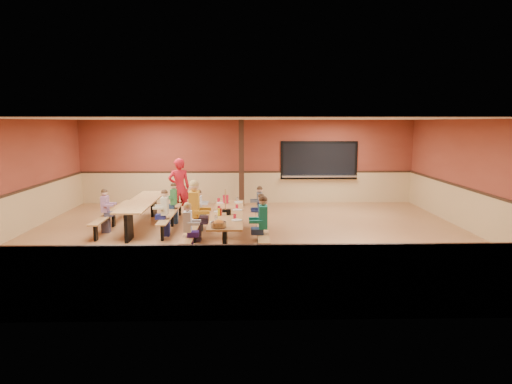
{
  "coord_description": "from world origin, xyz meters",
  "views": [
    {
      "loc": [
        -0.05,
        -11.43,
        2.93
      ],
      "look_at": [
        0.21,
        0.09,
        1.15
      ],
      "focal_mm": 32.0,
      "sensor_mm": 36.0,
      "label": 1
    }
  ],
  "objects": [
    {
      "name": "seated_child_white_left",
      "position": [
        -1.32,
        -1.7,
        0.59
      ],
      "size": [
        0.36,
        0.29,
        1.18
      ],
      "primitive_type": null,
      "color": "silver",
      "rests_on": "ground"
    },
    {
      "name": "cafeteria_table_main",
      "position": [
        -0.49,
        -0.52,
        0.53
      ],
      "size": [
        1.91,
        3.7,
        0.74
      ],
      "color": "#B47F47",
      "rests_on": "ground"
    },
    {
      "name": "condiment_mustard",
      "position": [
        -0.69,
        -0.88,
        0.82
      ],
      "size": [
        0.06,
        0.06,
        0.17
      ],
      "primitive_type": "cylinder",
      "color": "yellow",
      "rests_on": "cafeteria_table_main"
    },
    {
      "name": "ground",
      "position": [
        0.0,
        0.0,
        0.0
      ],
      "size": [
        12.0,
        12.0,
        0.0
      ],
      "primitive_type": "plane",
      "color": "brown",
      "rests_on": "ground"
    },
    {
      "name": "seated_child_tan_sec",
      "position": [
        -2.14,
        0.14,
        0.6
      ],
      "size": [
        0.36,
        0.3,
        1.19
      ],
      "primitive_type": null,
      "color": "beige",
      "rests_on": "ground"
    },
    {
      "name": "room_envelope",
      "position": [
        0.0,
        0.0,
        0.69
      ],
      "size": [
        12.04,
        10.04,
        3.02
      ],
      "color": "brown",
      "rests_on": "ground"
    },
    {
      "name": "seated_child_purple_sec",
      "position": [
        -3.79,
        0.54,
        0.58
      ],
      "size": [
        0.34,
        0.28,
        1.16
      ],
      "primitive_type": null,
      "color": "gray",
      "rests_on": "ground"
    },
    {
      "name": "seated_child_teal_right",
      "position": [
        0.33,
        -1.5,
        0.64
      ],
      "size": [
        0.41,
        0.33,
        1.29
      ],
      "primitive_type": null,
      "color": "#188270",
      "rests_on": "ground"
    },
    {
      "name": "seated_adult_yellow",
      "position": [
        -1.32,
        -0.38,
        0.75
      ],
      "size": [
        0.51,
        0.41,
        1.49
      ],
      "primitive_type": null,
      "color": "orange",
      "rests_on": "ground"
    },
    {
      "name": "seated_child_green_sec",
      "position": [
        -2.14,
        1.61,
        0.59
      ],
      "size": [
        0.35,
        0.29,
        1.17
      ],
      "primitive_type": null,
      "color": "#2F6C37",
      "rests_on": "ground"
    },
    {
      "name": "chip_bowl",
      "position": [
        -0.62,
        -2.11,
        0.81
      ],
      "size": [
        0.32,
        0.32,
        0.15
      ],
      "primitive_type": null,
      "color": "orange",
      "rests_on": "cafeteria_table_main"
    },
    {
      "name": "condiment_ketchup",
      "position": [
        -0.65,
        -0.86,
        0.82
      ],
      "size": [
        0.06,
        0.06,
        0.17
      ],
      "primitive_type": "cylinder",
      "color": "#B2140F",
      "rests_on": "cafeteria_table_main"
    },
    {
      "name": "table_paddle",
      "position": [
        -0.55,
        -0.43,
        0.88
      ],
      "size": [
        0.16,
        0.16,
        0.56
      ],
      "color": "black",
      "rests_on": "cafeteria_table_main"
    },
    {
      "name": "structural_post",
      "position": [
        -0.2,
        4.4,
        1.5
      ],
      "size": [
        0.18,
        0.18,
        3.0
      ],
      "primitive_type": "cube",
      "color": "black",
      "rests_on": "ground"
    },
    {
      "name": "kitchen_pass_through",
      "position": [
        2.6,
        4.96,
        1.49
      ],
      "size": [
        2.78,
        0.28,
        1.38
      ],
      "color": "black",
      "rests_on": "ground"
    },
    {
      "name": "standing_woman",
      "position": [
        -2.12,
        2.59,
        0.91
      ],
      "size": [
        0.76,
        0.6,
        1.83
      ],
      "primitive_type": "imported",
      "rotation": [
        0.0,
        0.0,
        3.41
      ],
      "color": "red",
      "rests_on": "ground"
    },
    {
      "name": "seated_child_grey_left",
      "position": [
        -1.32,
        0.7,
        0.55
      ],
      "size": [
        0.32,
        0.26,
        1.11
      ],
      "primitive_type": null,
      "color": "silver",
      "rests_on": "ground"
    },
    {
      "name": "seated_child_navy_right",
      "position": [
        0.33,
        -0.32,
        0.58
      ],
      "size": [
        0.34,
        0.28,
        1.16
      ],
      "primitive_type": null,
      "color": "navy",
      "rests_on": "ground"
    },
    {
      "name": "place_settings",
      "position": [
        -0.49,
        -0.52,
        0.8
      ],
      "size": [
        0.65,
        3.3,
        0.11
      ],
      "primitive_type": null,
      "color": "beige",
      "rests_on": "cafeteria_table_main"
    },
    {
      "name": "seated_child_char_right",
      "position": [
        0.33,
        1.03,
        0.57
      ],
      "size": [
        0.34,
        0.28,
        1.15
      ],
      "primitive_type": null,
      "color": "#4A4D55",
      "rests_on": "ground"
    },
    {
      "name": "punch_pitcher",
      "position": [
        -0.6,
        0.78,
        0.85
      ],
      "size": [
        0.16,
        0.16,
        0.22
      ],
      "primitive_type": "cylinder",
      "color": "red",
      "rests_on": "cafeteria_table_main"
    },
    {
      "name": "napkin_dispenser",
      "position": [
        -0.46,
        -0.77,
        0.8
      ],
      "size": [
        0.1,
        0.14,
        0.13
      ],
      "primitive_type": "cube",
      "color": "black",
      "rests_on": "cafeteria_table_main"
    },
    {
      "name": "cafeteria_table_second",
      "position": [
        -2.96,
        1.24,
        0.53
      ],
      "size": [
        1.91,
        3.7,
        0.74
      ],
      "color": "#B47F47",
      "rests_on": "ground"
    }
  ]
}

